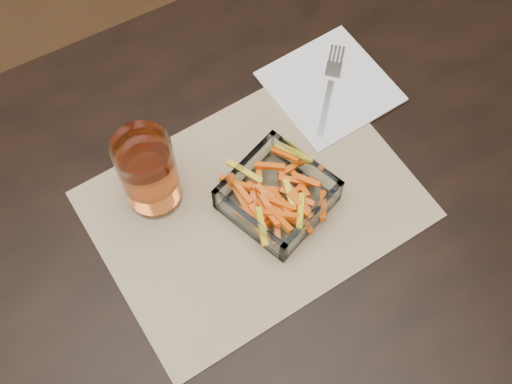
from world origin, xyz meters
TOP-DOWN VIEW (x-y plane):
  - dining_table at (0.00, 0.00)m, footprint 1.60×0.90m
  - placemat at (0.08, 0.04)m, footprint 0.47×0.36m
  - glass_bowl at (0.11, 0.03)m, footprint 0.17×0.17m
  - tumbler at (-0.04, 0.13)m, footprint 0.08×0.08m
  - napkin at (0.28, 0.17)m, footprint 0.19×0.19m
  - fork at (0.28, 0.16)m, footprint 0.13×0.14m

SIDE VIEW (x-z plane):
  - dining_table at x=0.00m, z-range 0.29..1.04m
  - placemat at x=0.08m, z-range 0.75..0.75m
  - napkin at x=0.28m, z-range 0.75..0.76m
  - fork at x=0.28m, z-range 0.76..0.76m
  - glass_bowl at x=0.11m, z-range 0.75..0.80m
  - tumbler at x=-0.04m, z-range 0.75..0.89m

